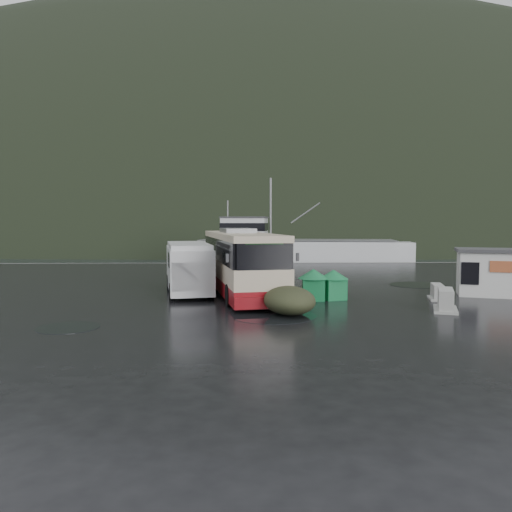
{
  "coord_description": "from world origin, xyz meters",
  "views": [
    {
      "loc": [
        -0.22,
        -23.17,
        3.63
      ],
      "look_at": [
        0.51,
        4.45,
        1.7
      ],
      "focal_mm": 35.0,
      "sensor_mm": 36.0,
      "label": 1
    }
  ],
  "objects_px": {
    "dome_tent": "(289,314)",
    "ticket_kiosk": "(487,295)",
    "coach_bus": "(240,293)",
    "waste_bin_left": "(333,299)",
    "jersey_barrier_a": "(445,311)",
    "fishing_trawler": "(296,256)",
    "white_van": "(189,293)",
    "waste_bin_right": "(313,300)",
    "jersey_barrier_b": "(437,300)"
  },
  "relations": [
    {
      "from": "coach_bus",
      "to": "white_van",
      "type": "xyz_separation_m",
      "value": [
        -2.62,
        0.04,
        0.0
      ]
    },
    {
      "from": "jersey_barrier_a",
      "to": "fishing_trawler",
      "type": "distance_m",
      "value": 31.49
    },
    {
      "from": "waste_bin_right",
      "to": "jersey_barrier_a",
      "type": "height_order",
      "value": "waste_bin_right"
    },
    {
      "from": "waste_bin_left",
      "to": "dome_tent",
      "type": "distance_m",
      "value": 4.34
    },
    {
      "from": "coach_bus",
      "to": "jersey_barrier_a",
      "type": "distance_m",
      "value": 9.86
    },
    {
      "from": "waste_bin_left",
      "to": "dome_tent",
      "type": "relative_size",
      "value": 0.5
    },
    {
      "from": "coach_bus",
      "to": "fishing_trawler",
      "type": "xyz_separation_m",
      "value": [
        5.65,
        26.09,
        0.0
      ]
    },
    {
      "from": "dome_tent",
      "to": "ticket_kiosk",
      "type": "bearing_deg",
      "value": 24.62
    },
    {
      "from": "waste_bin_left",
      "to": "coach_bus",
      "type": "bearing_deg",
      "value": 153.32
    },
    {
      "from": "jersey_barrier_a",
      "to": "jersey_barrier_b",
      "type": "distance_m",
      "value": 3.04
    },
    {
      "from": "coach_bus",
      "to": "dome_tent",
      "type": "xyz_separation_m",
      "value": [
        1.93,
        -5.79,
        0.0
      ]
    },
    {
      "from": "waste_bin_right",
      "to": "dome_tent",
      "type": "bearing_deg",
      "value": -112.65
    },
    {
      "from": "coach_bus",
      "to": "jersey_barrier_b",
      "type": "distance_m",
      "value": 9.44
    },
    {
      "from": "coach_bus",
      "to": "fishing_trawler",
      "type": "distance_m",
      "value": 26.7
    },
    {
      "from": "coach_bus",
      "to": "jersey_barrier_a",
      "type": "xyz_separation_m",
      "value": [
        8.33,
        -5.28,
        0.0
      ]
    },
    {
      "from": "coach_bus",
      "to": "waste_bin_left",
      "type": "distance_m",
      "value": 4.84
    },
    {
      "from": "waste_bin_left",
      "to": "waste_bin_right",
      "type": "height_order",
      "value": "waste_bin_right"
    },
    {
      "from": "waste_bin_left",
      "to": "ticket_kiosk",
      "type": "relative_size",
      "value": 0.47
    },
    {
      "from": "white_van",
      "to": "waste_bin_left",
      "type": "xyz_separation_m",
      "value": [
        6.94,
        -2.21,
        0.0
      ]
    },
    {
      "from": "waste_bin_right",
      "to": "dome_tent",
      "type": "height_order",
      "value": "waste_bin_right"
    },
    {
      "from": "coach_bus",
      "to": "waste_bin_left",
      "type": "relative_size",
      "value": 8.37
    },
    {
      "from": "waste_bin_right",
      "to": "dome_tent",
      "type": "distance_m",
      "value": 3.73
    },
    {
      "from": "white_van",
      "to": "jersey_barrier_b",
      "type": "xyz_separation_m",
      "value": [
        11.76,
        -2.38,
        0.0
      ]
    },
    {
      "from": "jersey_barrier_a",
      "to": "jersey_barrier_b",
      "type": "bearing_deg",
      "value": 74.48
    },
    {
      "from": "dome_tent",
      "to": "white_van",
      "type": "bearing_deg",
      "value": 127.98
    },
    {
      "from": "coach_bus",
      "to": "fishing_trawler",
      "type": "height_order",
      "value": "fishing_trawler"
    },
    {
      "from": "waste_bin_right",
      "to": "white_van",
      "type": "bearing_deg",
      "value": 158.31
    },
    {
      "from": "waste_bin_right",
      "to": "jersey_barrier_a",
      "type": "bearing_deg",
      "value": -30.62
    },
    {
      "from": "white_van",
      "to": "fishing_trawler",
      "type": "bearing_deg",
      "value": 62.27
    },
    {
      "from": "white_van",
      "to": "waste_bin_right",
      "type": "xyz_separation_m",
      "value": [
        5.98,
        -2.38,
        0.0
      ]
    },
    {
      "from": "ticket_kiosk",
      "to": "fishing_trawler",
      "type": "distance_m",
      "value": 27.97
    },
    {
      "from": "jersey_barrier_a",
      "to": "waste_bin_right",
      "type": "bearing_deg",
      "value": 149.38
    },
    {
      "from": "waste_bin_right",
      "to": "fishing_trawler",
      "type": "bearing_deg",
      "value": 85.4
    },
    {
      "from": "waste_bin_left",
      "to": "jersey_barrier_b",
      "type": "bearing_deg",
      "value": -2.04
    },
    {
      "from": "ticket_kiosk",
      "to": "jersey_barrier_b",
      "type": "relative_size",
      "value": 2.04
    },
    {
      "from": "jersey_barrier_b",
      "to": "fishing_trawler",
      "type": "height_order",
      "value": "fishing_trawler"
    },
    {
      "from": "coach_bus",
      "to": "ticket_kiosk",
      "type": "height_order",
      "value": "coach_bus"
    },
    {
      "from": "jersey_barrier_a",
      "to": "fishing_trawler",
      "type": "bearing_deg",
      "value": 94.87
    },
    {
      "from": "waste_bin_left",
      "to": "jersey_barrier_a",
      "type": "height_order",
      "value": "waste_bin_left"
    },
    {
      "from": "coach_bus",
      "to": "white_van",
      "type": "height_order",
      "value": "coach_bus"
    },
    {
      "from": "waste_bin_right",
      "to": "waste_bin_left",
      "type": "bearing_deg",
      "value": 9.91
    },
    {
      "from": "waste_bin_right",
      "to": "dome_tent",
      "type": "relative_size",
      "value": 0.52
    },
    {
      "from": "waste_bin_left",
      "to": "waste_bin_right",
      "type": "distance_m",
      "value": 0.98
    },
    {
      "from": "waste_bin_right",
      "to": "fishing_trawler",
      "type": "height_order",
      "value": "fishing_trawler"
    },
    {
      "from": "dome_tent",
      "to": "jersey_barrier_b",
      "type": "height_order",
      "value": "dome_tent"
    },
    {
      "from": "white_van",
      "to": "waste_bin_left",
      "type": "distance_m",
      "value": 7.29
    },
    {
      "from": "white_van",
      "to": "fishing_trawler",
      "type": "height_order",
      "value": "fishing_trawler"
    },
    {
      "from": "jersey_barrier_b",
      "to": "fishing_trawler",
      "type": "relative_size",
      "value": 0.06
    },
    {
      "from": "coach_bus",
      "to": "ticket_kiosk",
      "type": "xyz_separation_m",
      "value": [
        12.08,
        -1.13,
        0.0
      ]
    },
    {
      "from": "waste_bin_left",
      "to": "jersey_barrier_b",
      "type": "height_order",
      "value": "waste_bin_left"
    }
  ]
}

